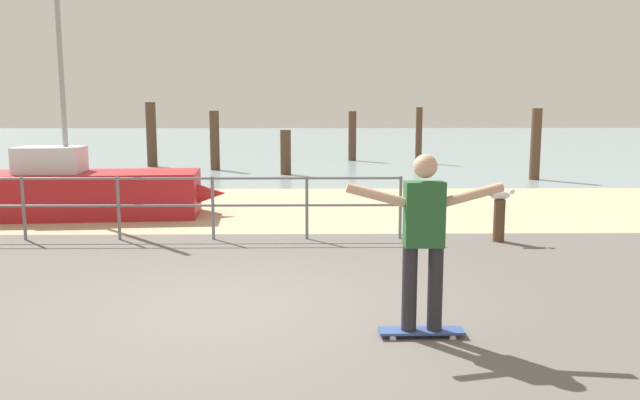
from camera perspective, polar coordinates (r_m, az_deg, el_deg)
The scene contains 15 objects.
ground_plane at distance 5.89m, azimuth -8.62°, elevation -13.07°, with size 24.00×10.00×0.04m, color #605B56.
beach_strip at distance 13.62m, azimuth -4.15°, elevation -0.68°, with size 24.00×6.00×0.04m, color tan.
sea_surface at distance 41.49m, azimuth -1.98°, elevation 5.44°, with size 72.00×50.00×0.04m, color #849EA3.
railing_fence at distance 10.85m, azimuth -21.79°, elevation 0.11°, with size 10.72×0.05×1.05m.
sailboat at distance 13.05m, azimuth -20.03°, elevation 0.75°, with size 5.02×1.75×4.99m.
skateboard at distance 6.07m, azimuth 9.21°, elevation -11.74°, with size 0.80×0.21×0.08m.
skateboarder at distance 5.81m, azimuth 9.43°, elevation -2.91°, with size 1.45×0.22×1.65m.
bollard_short at distance 10.41m, azimuth 16.01°, elevation -1.87°, with size 0.18×0.18×0.70m, color #513826.
seagull at distance 10.35m, azimuth 16.19°, elevation 0.45°, with size 0.49×0.16×0.18m.
groyne_post_0 at distance 23.66m, azimuth -15.12°, elevation 5.76°, with size 0.36×0.36×2.35m, color #513826.
groyne_post_1 at distance 21.86m, azimuth -9.58°, elevation 5.35°, with size 0.32×0.32×2.05m, color #513826.
groyne_post_2 at distance 20.10m, azimuth -3.15°, elevation 4.34°, with size 0.34×0.34×1.45m, color #513826.
groyne_post_3 at distance 25.44m, azimuth 2.96°, elevation 5.83°, with size 0.32×0.32×2.01m, color #513826.
groyne_post_4 at distance 24.58m, azimuth 8.99°, elevation 5.83°, with size 0.25×0.25×2.17m, color #513826.
groyne_post_5 at distance 19.69m, azimuth 19.06°, elevation 4.81°, with size 0.30×0.30×2.13m, color #513826.
Camera 1 is at (0.77, -6.43, 2.15)m, focal length 35.11 mm.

